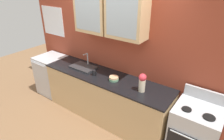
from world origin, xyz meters
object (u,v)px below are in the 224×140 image
object	(u,v)px
vase	(142,82)
stove_range	(193,134)
sink_faucet	(84,67)
dishwasher	(52,75)
cup_near_sink	(94,73)
bowl_stack	(114,78)

from	to	relation	value
vase	stove_range	bearing A→B (deg)	3.31
stove_range	sink_faucet	world-z (taller)	sink_faucet
vase	dishwasher	xyz separation A→B (m)	(-2.41, 0.05, -0.64)
cup_near_sink	dishwasher	size ratio (longest dim) A/B	0.12
dishwasher	vase	bearing A→B (deg)	-1.12
sink_faucet	bowl_stack	bearing A→B (deg)	-4.18
sink_faucet	cup_near_sink	bearing A→B (deg)	-17.17
vase	dishwasher	size ratio (longest dim) A/B	0.33
vase	bowl_stack	bearing A→B (deg)	177.03
vase	cup_near_sink	world-z (taller)	vase
sink_faucet	bowl_stack	world-z (taller)	sink_faucet
vase	dishwasher	distance (m)	2.50
cup_near_sink	dishwasher	distance (m)	1.52
vase	cup_near_sink	xyz separation A→B (m)	(-0.99, -0.03, -0.12)
stove_range	sink_faucet	distance (m)	2.31
bowl_stack	vase	size ratio (longest dim) A/B	0.57
stove_range	bowl_stack	world-z (taller)	stove_range
stove_range	vase	xyz separation A→B (m)	(-0.88, -0.05, 0.63)
sink_faucet	dishwasher	xyz separation A→B (m)	(-1.04, -0.04, -0.49)
sink_faucet	vase	world-z (taller)	vase
sink_faucet	cup_near_sink	world-z (taller)	sink_faucet
stove_range	dishwasher	size ratio (longest dim) A/B	1.19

